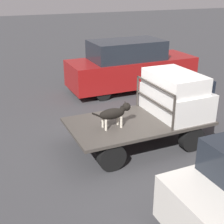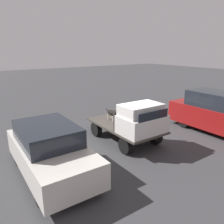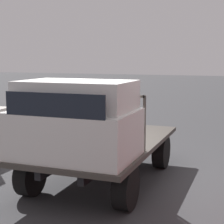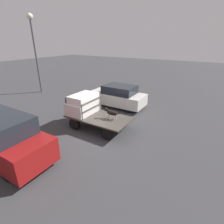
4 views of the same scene
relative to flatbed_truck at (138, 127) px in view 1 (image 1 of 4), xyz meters
name	(u,v)px [view 1 (image 1 of 4)]	position (x,y,z in m)	size (l,w,h in m)	color
ground_plane	(137,145)	(0.00, 0.00, -0.55)	(80.00, 80.00, 0.00)	#38383A
flatbed_truck	(138,127)	(0.00, 0.00, 0.00)	(3.72, 1.99, 0.74)	black
truck_cab	(176,94)	(1.14, 0.00, 0.75)	(1.28, 1.87, 1.18)	silver
truck_headboard	(154,96)	(0.46, 0.00, 0.80)	(0.04, 1.87, 0.92)	#3D3833
dog	(115,113)	(-0.74, -0.13, 0.57)	(1.08, 0.27, 0.64)	beige
parked_pickup_far	(131,66)	(2.05, 4.44, 0.44)	(5.23, 1.86, 2.04)	black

